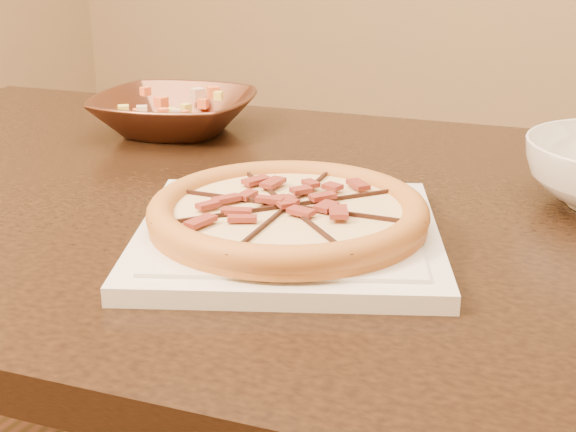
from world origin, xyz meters
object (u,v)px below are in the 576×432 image
Objects in this scene: dining_table at (240,271)px; plate at (288,234)px; bronze_bowl at (175,113)px; pizza at (288,212)px.

plate is (0.13, -0.12, 0.12)m from dining_table.
bronze_bowl is (-0.23, 0.20, 0.14)m from dining_table.
dining_table is 0.23m from pizza.
pizza reaches higher than dining_table.
dining_table is 6.07× the size of bronze_bowl.
dining_table is 0.33m from bronze_bowl.
dining_table is 3.68× the size of plate.
plate reaches higher than dining_table.
plate is at bearing -41.92° from bronze_bowl.
bronze_bowl is (-0.36, 0.32, -0.00)m from pizza.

